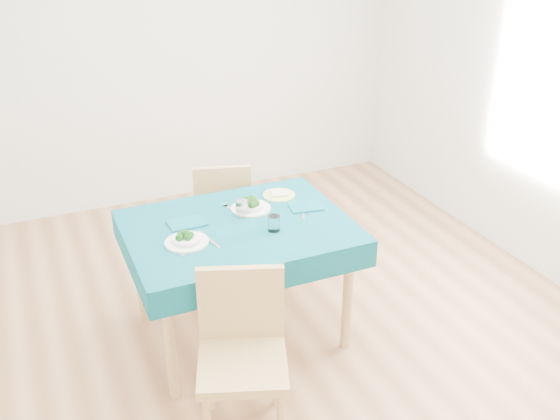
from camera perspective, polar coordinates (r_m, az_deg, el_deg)
name	(u,v)px	position (r m, az deg, el deg)	size (l,w,h in m)	color
room_shell	(280,126)	(3.33, 0.00, 7.70)	(4.02, 4.52, 2.73)	#93633D
table	(240,281)	(3.75, -3.67, -6.52)	(1.26, 0.96, 0.76)	#074A56
chair_near	(242,347)	(3.01, -3.50, -12.38)	(0.42, 0.46, 1.06)	tan
chair_far	(222,206)	(4.43, -5.30, 0.33)	(0.38, 0.42, 0.96)	tan
bowl_near	(186,237)	(3.39, -8.56, -2.49)	(0.24, 0.24, 0.07)	white
bowl_far	(251,204)	(3.72, -2.69, 0.57)	(0.24, 0.24, 0.07)	white
fork_near	(184,247)	(3.36, -8.79, -3.40)	(0.03, 0.19, 0.00)	silver
knife_near	(209,239)	(3.42, -6.50, -2.68)	(0.02, 0.23, 0.00)	silver
fork_far	(234,210)	(3.73, -4.26, -0.01)	(0.02, 0.18, 0.00)	silver
knife_far	(304,211)	(3.72, 2.21, -0.06)	(0.02, 0.23, 0.00)	silver
napkin_near	(187,223)	(3.60, -8.52, -1.21)	(0.21, 0.15, 0.01)	#0B535F
napkin_far	(306,207)	(3.76, 2.40, 0.30)	(0.20, 0.14, 0.01)	#0B535F
tumbler_center	(242,208)	(3.65, -3.49, 0.16)	(0.07, 0.07, 0.10)	white
tumbler_side	(274,223)	(3.48, -0.57, -1.22)	(0.07, 0.07, 0.09)	white
side_plate	(279,195)	(3.91, -0.10, 1.37)	(0.20, 0.20, 0.01)	#B5E06D
bread_slice	(279,193)	(3.90, -0.10, 1.54)	(0.10, 0.10, 0.01)	beige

